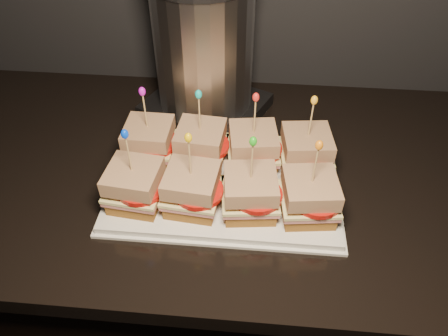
{
  "coord_description": "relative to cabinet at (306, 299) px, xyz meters",
  "views": [
    {
      "loc": [
        0.31,
        1.06,
        1.49
      ],
      "look_at": [
        0.26,
        1.63,
        0.96
      ],
      "focal_mm": 35.0,
      "sensor_mm": 36.0,
      "label": 1
    }
  ],
  "objects": [
    {
      "name": "sandwich_7_bread_bot",
      "position": [
        -0.07,
        -0.12,
        0.5
      ],
      "size": [
        0.09,
        0.09,
        0.02
      ],
      "primitive_type": "cube",
      "rotation": [
        0.0,
        0.0,
        0.12
      ],
      "color": "brown",
      "rests_on": "platter"
    },
    {
      "name": "sandwich_6_ham",
      "position": [
        -0.17,
        -0.12,
        0.51
      ],
      "size": [
        0.1,
        0.1,
        0.01
      ],
      "primitive_type": "cube",
      "rotation": [
        0.0,
        0.0,
        0.12
      ],
      "color": "#B65B5A",
      "rests_on": "sandwich_6_bread_bot"
    },
    {
      "name": "sandwich_4_frill",
      "position": [
        -0.36,
        -0.12,
        0.64
      ],
      "size": [
        0.01,
        0.01,
        0.02
      ],
      "primitive_type": "ellipsoid",
      "color": "#0639DB",
      "rests_on": "sandwich_4_pick"
    },
    {
      "name": "sandwich_0_cheese",
      "position": [
        -0.36,
        -0.0,
        0.52
      ],
      "size": [
        0.1,
        0.09,
        0.01
      ],
      "primitive_type": "cube",
      "rotation": [
        0.0,
        0.0,
        -0.02
      ],
      "color": "#ECE18E",
      "rests_on": "sandwich_0_ham"
    },
    {
      "name": "cabinet",
      "position": [
        0.0,
        0.0,
        0.0
      ],
      "size": [
        2.23,
        0.6,
        0.87
      ],
      "primitive_type": "cube",
      "color": "black",
      "rests_on": "ground"
    },
    {
      "name": "sandwich_1_ham",
      "position": [
        -0.26,
        -0.0,
        0.51
      ],
      "size": [
        0.1,
        0.1,
        0.01
      ],
      "primitive_type": "cube",
      "rotation": [
        0.0,
        0.0,
        -0.08
      ],
      "color": "#B65B5A",
      "rests_on": "sandwich_1_bread_bot"
    },
    {
      "name": "sandwich_7_cheese",
      "position": [
        -0.07,
        -0.12,
        0.52
      ],
      "size": [
        0.1,
        0.1,
        0.01
      ],
      "primitive_type": "cube",
      "rotation": [
        0.0,
        0.0,
        0.12
      ],
      "color": "#ECE18E",
      "rests_on": "sandwich_7_ham"
    },
    {
      "name": "sandwich_4_bread_bot",
      "position": [
        -0.36,
        -0.12,
        0.5
      ],
      "size": [
        0.09,
        0.09,
        0.02
      ],
      "primitive_type": "cube",
      "rotation": [
        0.0,
        0.0,
        -0.11
      ],
      "color": "brown",
      "rests_on": "platter"
    },
    {
      "name": "sandwich_5_bread_bot",
      "position": [
        -0.26,
        -0.12,
        0.5
      ],
      "size": [
        0.09,
        0.09,
        0.02
      ],
      "primitive_type": "cube",
      "rotation": [
        0.0,
        0.0,
        -0.1
      ],
      "color": "brown",
      "rests_on": "platter"
    },
    {
      "name": "sandwich_4_bread_top",
      "position": [
        -0.36,
        -0.12,
        0.55
      ],
      "size": [
        0.09,
        0.09,
        0.03
      ],
      "primitive_type": "cube",
      "rotation": [
        0.0,
        0.0,
        -0.11
      ],
      "color": "brown",
      "rests_on": "sandwich_4_tomato"
    },
    {
      "name": "sandwich_3_ham",
      "position": [
        -0.07,
        -0.0,
        0.51
      ],
      "size": [
        0.1,
        0.1,
        0.01
      ],
      "primitive_type": "cube",
      "rotation": [
        0.0,
        0.0,
        0.11
      ],
      "color": "#B65B5A",
      "rests_on": "sandwich_3_bread_bot"
    },
    {
      "name": "sandwich_2_bread_bot",
      "position": [
        -0.17,
        -0.0,
        0.5
      ],
      "size": [
        0.09,
        0.09,
        0.02
      ],
      "primitive_type": "cube",
      "rotation": [
        0.0,
        0.0,
        0.14
      ],
      "color": "brown",
      "rests_on": "platter"
    },
    {
      "name": "sandwich_2_frill",
      "position": [
        -0.17,
        -0.0,
        0.64
      ],
      "size": [
        0.01,
        0.01,
        0.02
      ],
      "primitive_type": "ellipsoid",
      "color": "red",
      "rests_on": "sandwich_2_pick"
    },
    {
      "name": "appliance_body",
      "position": [
        -0.28,
        0.18,
        0.63
      ],
      "size": [
        0.2,
        0.2,
        0.26
      ],
      "primitive_type": "cylinder",
      "color": "silver",
      "rests_on": "appliance_base"
    },
    {
      "name": "sandwich_4_ham",
      "position": [
        -0.36,
        -0.12,
        0.51
      ],
      "size": [
        0.1,
        0.1,
        0.01
      ],
      "primitive_type": "cube",
      "rotation": [
        0.0,
        0.0,
        -0.11
      ],
      "color": "#B65B5A",
      "rests_on": "sandwich_4_bread_bot"
    },
    {
      "name": "sandwich_1_frill",
      "position": [
        -0.26,
        -0.0,
        0.64
      ],
      "size": [
        0.01,
        0.01,
        0.02
      ],
      "primitive_type": "ellipsoid",
      "color": "#10B3AA",
      "rests_on": "sandwich_1_pick"
    },
    {
      "name": "sandwich_3_pick",
      "position": [
        -0.07,
        -0.0,
        0.59
      ],
      "size": [
        0.0,
        0.0,
        0.09
      ],
      "primitive_type": "cylinder",
      "color": "tan",
      "rests_on": "sandwich_3_bread_top"
    },
    {
      "name": "sandwich_6_bread_top",
      "position": [
        -0.17,
        -0.12,
        0.55
      ],
      "size": [
        0.1,
        0.1,
        0.03
      ],
      "primitive_type": "cube",
      "rotation": [
        0.0,
        0.0,
        0.12
      ],
      "color": "brown",
      "rests_on": "sandwich_6_tomato"
    },
    {
      "name": "sandwich_1_bread_top",
      "position": [
        -0.26,
        -0.0,
        0.55
      ],
      "size": [
        0.09,
        0.09,
        0.03
      ],
      "primitive_type": "cube",
      "rotation": [
        0.0,
        0.0,
        -0.08
      ],
      "color": "brown",
      "rests_on": "sandwich_1_tomato"
    },
    {
      "name": "sandwich_6_bread_bot",
      "position": [
        -0.17,
        -0.12,
        0.5
      ],
      "size": [
        0.09,
        0.09,
        0.02
      ],
      "primitive_type": "cube",
      "rotation": [
        0.0,
        0.0,
        0.12
      ],
      "color": "brown",
      "rests_on": "platter"
    },
    {
      "name": "sandwich_2_bread_top",
      "position": [
        -0.17,
        -0.0,
        0.55
      ],
      "size": [
        0.1,
        0.1,
        0.03
      ],
      "primitive_type": "cube",
      "rotation": [
        0.0,
        0.0,
        0.14
      ],
      "color": "brown",
      "rests_on": "sandwich_2_tomato"
    },
    {
      "name": "sandwich_4_tomato",
      "position": [
        -0.35,
        -0.13,
        0.53
      ],
      "size": [
        0.08,
        0.08,
        0.01
      ],
      "primitive_type": "cylinder",
      "color": "#B2130C",
      "rests_on": "sandwich_4_cheese"
    },
    {
      "name": "sandwich_1_pick",
      "position": [
        -0.26,
        -0.0,
        0.59
      ],
      "size": [
        0.0,
        0.0,
        0.09
      ],
      "primitive_type": "cylinder",
      "color": "tan",
      "rests_on": "sandwich_1_bread_top"
    },
    {
      "name": "sandwich_1_cheese",
      "position": [
        -0.26,
        -0.0,
        0.52
      ],
      "size": [
        0.1,
        0.1,
        0.01
      ],
      "primitive_type": "cube",
      "rotation": [
        0.0,
        0.0,
        -0.08
      ],
      "color": "#ECE18E",
      "rests_on": "sandwich_1_ham"
    },
    {
      "name": "sandwich_6_tomato",
      "position": [
        -0.15,
        -0.13,
        0.53
      ],
      "size": [
        0.08,
        0.08,
        0.01
      ],
      "primitive_type": "cylinder",
      "color": "#B2130C",
      "rests_on": "sandwich_6_cheese"
    },
    {
      "name": "platter",
      "position": [
        -0.22,
        -0.06,
        0.48
      ],
      "size": [
        0.41,
        0.25,
        0.02
      ],
      "primitive_type": "cube",
      "color": "white",
      "rests_on": "granite_slab"
    },
    {
      "name": "sandwich_5_pick",
      "position": [
        -0.26,
        -0.12,
        0.59
      ],
      "size": [
        0.0,
        0.0,
        0.09
      ],
      "primitive_type": "cylinder",
      "color": "tan",
      "rests_on": "sandwich_5_bread_top"
    },
    {
      "name": "sandwich_5_frill",
      "position": [
        -0.26,
        -0.12,
        0.64
      ],
      "size": [
        0.01,
        0.01,
        0.02
      ],
      "primitive_type": "ellipsoid",
      "color": "#ECBB04",
      "rests_on": "sandwich_5_pick"
    },
    {
      "name": "sandwich_3_bread_top",
      "position": [
        -0.07,
        -0.0,
        0.55
      ],
      "size": [
        0.09,
        0.09,
        0.03
      ],
      "primitive_type": "cube",
      "rotation": [
        0.0,
        0.0,
        0.11
      ],
      "color": "brown",
      "rests_on": "sandwich_3_tomato"
    },
    {
      "name": "sandwich_2_pick",
      "position": [
        -0.17,
        -0.0,
        0.59
      ],
      "size": [
        0.0,
        0.0,
        0.09
      ],
      "primitive_type": "cylinder",
      "color": "tan",
      "rests_on": "sandwich_2_bread_top"
    },
    {
      "name": "sandwich_7_bread_top",
      "position": [
        -0.07,
        -0.12,
        0.55
      ],
      "size": [
        0.1,
        0.1,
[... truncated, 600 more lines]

